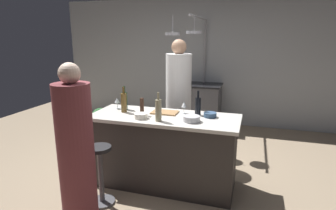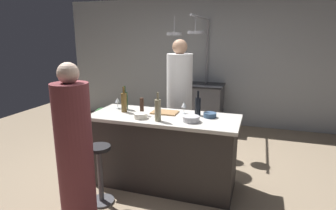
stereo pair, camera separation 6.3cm
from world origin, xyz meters
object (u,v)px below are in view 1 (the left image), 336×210
object	(u,v)px
chef	(178,105)
mixing_bowl_blue	(210,115)
wine_bottle_amber	(124,102)
pepper_mill	(142,107)
cutting_board	(165,112)
mixing_bowl_ceramic	(141,116)
wine_bottle_dark	(198,106)
wine_glass_near_left_guest	(117,101)
wine_bottle_white	(158,110)
mixing_bowl_steel	(192,119)
wine_glass_by_chef	(184,105)
stove_range	(201,106)
wine_bottle_red	(125,100)
potted_plant	(101,120)
bar_stool_left	(101,172)
guest_left	(76,155)

from	to	relation	value
chef	mixing_bowl_blue	size ratio (longest dim) A/B	11.77
wine_bottle_amber	mixing_bowl_blue	distance (m)	1.09
pepper_mill	cutting_board	bearing A→B (deg)	33.60
chef	pepper_mill	size ratio (longest dim) A/B	8.55
mixing_bowl_blue	mixing_bowl_ceramic	bearing A→B (deg)	-158.85
wine_bottle_dark	wine_glass_near_left_guest	xyz separation A→B (m)	(-1.08, -0.01, -0.01)
wine_bottle_white	mixing_bowl_steel	world-z (taller)	wine_bottle_white
wine_bottle_dark	wine_glass_by_chef	distance (m)	0.18
stove_range	wine_glass_near_left_guest	xyz separation A→B (m)	(-0.71, -2.30, 0.56)
wine_bottle_dark	wine_glass_by_chef	xyz separation A→B (m)	(-0.18, 0.03, -0.01)
cutting_board	mixing_bowl_steel	size ratio (longest dim) A/B	1.66
wine_bottle_red	wine_bottle_white	world-z (taller)	wine_bottle_white
stove_range	potted_plant	world-z (taller)	stove_range
bar_stool_left	guest_left	bearing A→B (deg)	-91.14
bar_stool_left	wine_bottle_amber	bearing A→B (deg)	90.12
guest_left	pepper_mill	bearing A→B (deg)	74.33
stove_range	wine_bottle_red	xyz separation A→B (m)	(-0.59, -2.30, 0.57)
wine_glass_by_chef	wine_glass_near_left_guest	bearing A→B (deg)	-178.01
wine_glass_by_chef	mixing_bowl_ceramic	distance (m)	0.57
wine_bottle_amber	wine_bottle_white	size ratio (longest dim) A/B	0.98
mixing_bowl_ceramic	mixing_bowl_steel	bearing A→B (deg)	5.56
wine_bottle_white	wine_glass_near_left_guest	bearing A→B (deg)	152.34
wine_bottle_white	wine_bottle_amber	bearing A→B (deg)	156.52
pepper_mill	wine_bottle_white	xyz separation A→B (m)	(0.27, -0.18, 0.03)
guest_left	mixing_bowl_ceramic	distance (m)	0.90
potted_plant	cutting_board	xyz separation A→B (m)	(1.69, -1.27, 0.61)
wine_glass_near_left_guest	mixing_bowl_ceramic	distance (m)	0.59
wine_glass_by_chef	mixing_bowl_blue	size ratio (longest dim) A/B	0.96
wine_glass_near_left_guest	mixing_bowl_blue	world-z (taller)	wine_glass_near_left_guest
potted_plant	wine_bottle_amber	xyz separation A→B (m)	(1.18, -1.38, 0.73)
wine_bottle_dark	wine_glass_near_left_guest	size ratio (longest dim) A/B	2.07
guest_left	mixing_bowl_steel	distance (m)	1.28
wine_glass_by_chef	stove_range	bearing A→B (deg)	94.98
potted_plant	wine_glass_by_chef	bearing A→B (deg)	-32.30
cutting_board	wine_bottle_dark	bearing A→B (deg)	4.59
pepper_mill	wine_glass_by_chef	size ratio (longest dim) A/B	1.44
mixing_bowl_blue	wine_glass_by_chef	bearing A→B (deg)	168.10
stove_range	chef	size ratio (longest dim) A/B	0.50
wine_bottle_red	wine_glass_near_left_guest	bearing A→B (deg)	179.12
guest_left	stove_range	bearing A→B (deg)	81.00
wine_bottle_white	wine_bottle_dark	size ratio (longest dim) A/B	1.10
wine_bottle_amber	pepper_mill	bearing A→B (deg)	-11.29
mixing_bowl_blue	wine_bottle_amber	bearing A→B (deg)	-174.98
stove_range	mixing_bowl_steel	size ratio (longest dim) A/B	4.63
wine_bottle_red	wine_glass_by_chef	world-z (taller)	wine_bottle_red
potted_plant	wine_bottle_amber	distance (m)	1.96
bar_stool_left	pepper_mill	bearing A→B (deg)	65.51
mixing_bowl_ceramic	chef	bearing A→B (deg)	80.62
bar_stool_left	mixing_bowl_steel	xyz separation A→B (m)	(0.90, 0.49, 0.56)
wine_glass_near_left_guest	stove_range	bearing A→B (deg)	72.94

